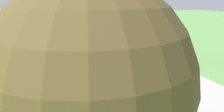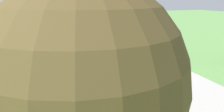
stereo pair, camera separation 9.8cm
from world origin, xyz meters
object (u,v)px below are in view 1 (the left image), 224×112
object	(u,v)px
bench_3	(106,48)
lamp_post	(99,19)
tree_0	(53,0)
bench_4	(119,55)
bench_0	(66,37)
bench_6	(147,77)
bench_2	(93,43)
bench_1	(80,40)
trash_bin	(67,34)
tree_1	(92,82)
bench_7	(163,97)
bench_5	(133,64)

from	to	relation	value
bench_3	lamp_post	world-z (taller)	lamp_post
tree_0	bench_4	bearing A→B (deg)	110.73
bench_0	bench_6	size ratio (longest dim) A/B	0.98
bench_3	bench_2	bearing A→B (deg)	-157.74
bench_1	trash_bin	size ratio (longest dim) A/B	1.90
bench_4	tree_1	world-z (taller)	tree_1
bench_4	bench_7	distance (m)	7.64
bench_5	bench_6	world-z (taller)	same
bench_3	trash_bin	world-z (taller)	bench_3
bench_7	trash_bin	xyz separation A→B (m)	(-19.41, -1.61, -0.03)
tree_0	bench_1	bearing A→B (deg)	160.52
bench_3	tree_1	distance (m)	16.58
bench_1	lamp_post	distance (m)	3.49
bench_1	trash_bin	distance (m)	4.44
bench_1	tree_1	size ratio (longest dim) A/B	0.33
trash_bin	bench_1	bearing A→B (deg)	10.11
bench_0	lamp_post	world-z (taller)	lamp_post
bench_3	bench_7	distance (m)	10.15
bench_6	bench_5	bearing A→B (deg)	164.08
bench_3	lamp_post	distance (m)	6.49
bench_5	tree_1	size ratio (longest dim) A/B	0.32
bench_2	tree_1	xyz separation A→B (m)	(17.86, -4.64, 3.40)
bench_5	tree_1	world-z (taller)	tree_1
bench_1	bench_3	size ratio (longest dim) A/B	1.00
bench_3	bench_7	world-z (taller)	same
bench_7	tree_0	distance (m)	8.25
bench_0	bench_5	xyz separation A→B (m)	(12.31, 2.77, 0.00)
bench_4	bench_5	world-z (taller)	same
tree_0	lamp_post	world-z (taller)	tree_0
bench_1	bench_5	distance (m)	10.15
bench_5	tree_1	xyz separation A→B (m)	(10.27, -5.49, 3.40)
bench_0	bench_1	size ratio (longest dim) A/B	0.98
bench_0	bench_3	world-z (taller)	same
bench_2	bench_6	size ratio (longest dim) A/B	1.01
bench_3	bench_6	bearing A→B (deg)	9.57
bench_5	bench_0	bearing A→B (deg)	-170.50
bench_1	tree_1	world-z (taller)	tree_1
lamp_post	tree_0	bearing A→B (deg)	-29.29
bench_3	tree_0	size ratio (longest dim) A/B	0.24
bench_6	bench_0	bearing A→B (deg)	179.95
bench_1	bench_5	xyz separation A→B (m)	(10.01, 1.68, 0.00)
bench_4	bench_6	bearing A→B (deg)	0.02
bench_4	lamp_post	xyz separation A→B (m)	(-8.57, 0.89, 2.09)
bench_5	tree_0	world-z (taller)	tree_0
bench_1	bench_5	size ratio (longest dim) A/B	1.02
bench_0	bench_7	distance (m)	17.45
bench_3	bench_5	distance (m)	5.11
bench_0	tree_1	xyz separation A→B (m)	(22.58, -2.71, 3.40)
bench_2	bench_7	distance (m)	12.63
bench_0	tree_0	world-z (taller)	tree_0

